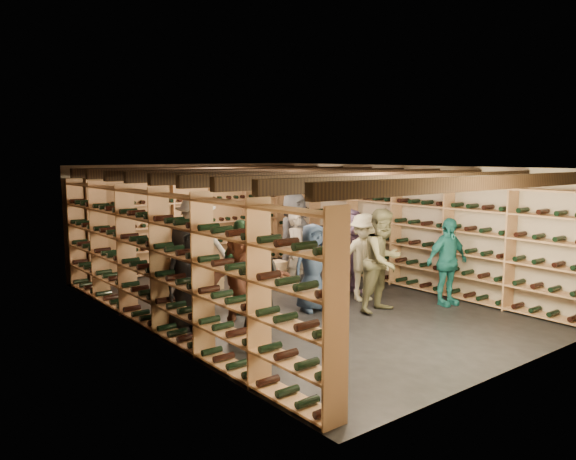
% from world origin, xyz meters
% --- Properties ---
extents(ground, '(8.00, 8.00, 0.00)m').
position_xyz_m(ground, '(0.00, 0.00, 0.00)').
color(ground, black).
rests_on(ground, ground).
extents(walls, '(5.52, 8.02, 2.40)m').
position_xyz_m(walls, '(0.00, 0.00, 1.20)').
color(walls, tan).
rests_on(walls, ground).
extents(ceiling, '(5.50, 8.00, 0.01)m').
position_xyz_m(ceiling, '(0.00, 0.00, 2.40)').
color(ceiling, beige).
rests_on(ceiling, walls).
extents(ceiling_joists, '(5.40, 7.12, 0.18)m').
position_xyz_m(ceiling_joists, '(0.00, 0.00, 2.26)').
color(ceiling_joists, black).
rests_on(ceiling_joists, ground).
extents(wine_rack_left, '(0.32, 7.50, 2.15)m').
position_xyz_m(wine_rack_left, '(-2.57, 0.00, 1.08)').
color(wine_rack_left, '#9D714C').
rests_on(wine_rack_left, ground).
extents(wine_rack_right, '(0.32, 7.50, 2.15)m').
position_xyz_m(wine_rack_right, '(2.57, 0.00, 1.08)').
color(wine_rack_right, '#9D714C').
rests_on(wine_rack_right, ground).
extents(wine_rack_back, '(4.70, 0.30, 2.15)m').
position_xyz_m(wine_rack_back, '(0.00, 3.83, 1.07)').
color(wine_rack_back, '#9D714C').
rests_on(wine_rack_back, ground).
extents(crate_stack_left, '(0.58, 0.47, 0.51)m').
position_xyz_m(crate_stack_left, '(-0.61, 1.96, 0.26)').
color(crate_stack_left, tan).
rests_on(crate_stack_left, ground).
extents(crate_stack_right, '(0.51, 0.35, 0.51)m').
position_xyz_m(crate_stack_right, '(0.45, 1.30, 0.26)').
color(crate_stack_right, tan).
rests_on(crate_stack_right, ground).
extents(crate_loose, '(0.58, 0.48, 0.17)m').
position_xyz_m(crate_loose, '(0.52, 2.33, 0.09)').
color(crate_loose, tan).
rests_on(crate_loose, ground).
extents(person_0, '(0.85, 0.64, 1.58)m').
position_xyz_m(person_0, '(-2.18, -0.05, 0.79)').
color(person_0, black).
rests_on(person_0, ground).
extents(person_1, '(0.77, 0.65, 1.79)m').
position_xyz_m(person_1, '(-1.87, -1.52, 0.90)').
color(person_1, black).
rests_on(person_1, ground).
extents(person_2, '(0.90, 0.73, 1.73)m').
position_xyz_m(person_2, '(0.83, -1.26, 0.87)').
color(person_2, brown).
rests_on(person_2, ground).
extents(person_3, '(1.12, 0.79, 1.57)m').
position_xyz_m(person_3, '(1.11, -0.54, 0.79)').
color(person_3, beige).
rests_on(person_3, ground).
extents(person_4, '(0.94, 0.50, 1.53)m').
position_xyz_m(person_4, '(2.03, -1.65, 0.77)').
color(person_4, '#1D7171').
rests_on(person_4, ground).
extents(person_5, '(1.51, 0.71, 1.56)m').
position_xyz_m(person_5, '(-1.71, -0.85, 0.78)').
color(person_5, brown).
rests_on(person_5, ground).
extents(person_6, '(0.80, 0.60, 1.48)m').
position_xyz_m(person_6, '(-0.05, -0.50, 0.74)').
color(person_6, '#22324D').
rests_on(person_6, ground).
extents(person_7, '(0.63, 0.51, 1.51)m').
position_xyz_m(person_7, '(0.68, 0.84, 0.76)').
color(person_7, gray).
rests_on(person_7, ground).
extents(person_9, '(1.41, 1.14, 1.91)m').
position_xyz_m(person_9, '(-1.26, 1.30, 0.95)').
color(person_9, '#AEA79F').
rests_on(person_9, ground).
extents(person_10, '(0.99, 0.68, 1.56)m').
position_xyz_m(person_10, '(-1.08, 0.16, 0.78)').
color(person_10, '#275031').
rests_on(person_10, ground).
extents(person_11, '(1.52, 0.51, 1.63)m').
position_xyz_m(person_11, '(1.26, -0.02, 0.82)').
color(person_11, '#87669A').
rests_on(person_11, ground).
extents(person_12, '(1.05, 0.87, 1.85)m').
position_xyz_m(person_12, '(0.98, 1.30, 0.92)').
color(person_12, '#37383D').
rests_on(person_12, ground).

